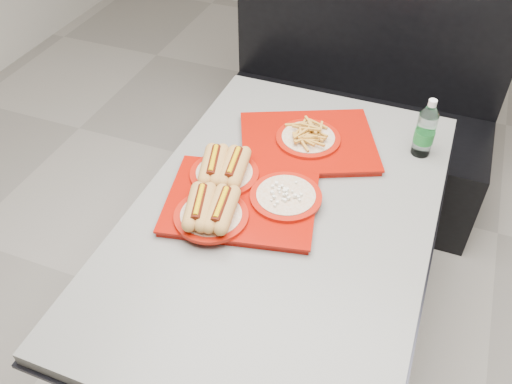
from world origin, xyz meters
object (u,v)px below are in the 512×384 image
at_px(water_bottle, 425,131).
at_px(tray_near, 236,194).
at_px(booth_bench, 353,116).
at_px(diner_table, 281,247).
at_px(tray_far, 308,140).

bearing_deg(water_bottle, tray_near, -137.12).
bearing_deg(booth_bench, water_bottle, -61.48).
xyz_separation_m(diner_table, tray_near, (-0.15, -0.02, 0.20)).
bearing_deg(tray_near, diner_table, 5.88).
distance_m(booth_bench, water_bottle, 0.86).
relative_size(diner_table, tray_far, 2.49).
distance_m(tray_near, tray_far, 0.38).
height_order(diner_table, tray_near, tray_near).
bearing_deg(diner_table, water_bottle, 52.00).
bearing_deg(tray_far, tray_near, -108.94).
relative_size(diner_table, booth_bench, 1.05).
height_order(booth_bench, tray_far, booth_bench).
xyz_separation_m(tray_far, water_bottle, (0.38, 0.10, 0.07)).
bearing_deg(booth_bench, tray_near, -97.67).
xyz_separation_m(tray_near, tray_far, (0.12, 0.36, -0.01)).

